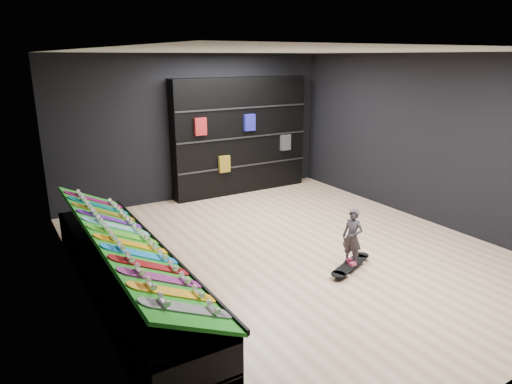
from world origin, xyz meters
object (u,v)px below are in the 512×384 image
back_shelving (241,136)px  child (352,248)px  display_rack (126,276)px  floor_skateboard (351,266)px

back_shelving → child: back_shelving is taller
display_rack → back_shelving: size_ratio=1.43×
display_rack → back_shelving: (3.53, 3.32, 1.01)m
back_shelving → display_rack: bearing=-136.7°
child → display_rack: bearing=-127.2°
back_shelving → child: 4.41m
display_rack → back_shelving: bearing=43.3°
display_rack → child: size_ratio=9.12×
display_rack → floor_skateboard: 3.10m
display_rack → child: bearing=-18.0°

